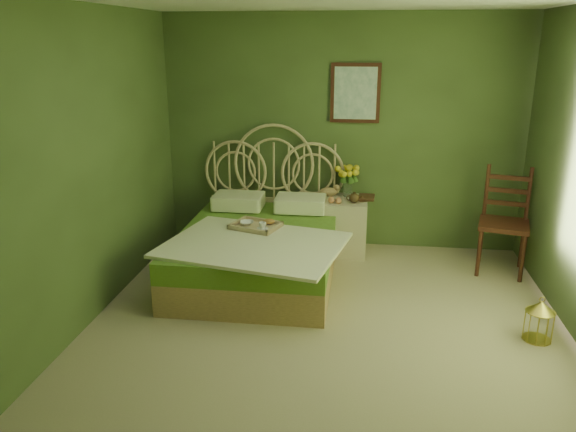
# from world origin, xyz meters

# --- Properties ---
(floor) EXTENTS (4.50, 4.50, 0.00)m
(floor) POSITION_xyz_m (0.00, 0.00, 0.00)
(floor) COLOR tan
(floor) RESTS_ON ground
(wall_back) EXTENTS (4.00, 0.00, 4.00)m
(wall_back) POSITION_xyz_m (0.00, 2.25, 1.30)
(wall_back) COLOR #536B38
(wall_back) RESTS_ON floor
(wall_left) EXTENTS (0.00, 4.50, 4.50)m
(wall_left) POSITION_xyz_m (-2.00, 0.00, 1.30)
(wall_left) COLOR #536B38
(wall_left) RESTS_ON floor
(wall_art) EXTENTS (0.54, 0.04, 0.64)m
(wall_art) POSITION_xyz_m (0.14, 2.22, 1.75)
(wall_art) COLOR #37190F
(wall_art) RESTS_ON wall_back
(bed) EXTENTS (1.78, 2.25, 1.39)m
(bed) POSITION_xyz_m (-0.76, 1.21, 0.31)
(bed) COLOR tan
(bed) RESTS_ON floor
(nightstand) EXTENTS (0.56, 0.56, 1.04)m
(nightstand) POSITION_xyz_m (0.05, 1.99, 0.37)
(nightstand) COLOR beige
(nightstand) RESTS_ON floor
(chair) EXTENTS (0.58, 0.58, 1.08)m
(chair) POSITION_xyz_m (1.70, 1.70, 0.60)
(chair) COLOR #37190F
(chair) RESTS_ON floor
(birdcage) EXTENTS (0.22, 0.22, 0.34)m
(birdcage) POSITION_xyz_m (1.70, 0.21, 0.16)
(birdcage) COLOR #B29A39
(birdcage) RESTS_ON floor
(book_lower) EXTENTS (0.17, 0.23, 0.02)m
(book_lower) POSITION_xyz_m (0.22, 2.00, 0.63)
(book_lower) COLOR #381E0F
(book_lower) RESTS_ON nightstand
(book_upper) EXTENTS (0.19, 0.25, 0.02)m
(book_upper) POSITION_xyz_m (0.22, 2.00, 0.65)
(book_upper) COLOR #472819
(book_upper) RESTS_ON nightstand
(cereal_bowl) EXTENTS (0.16, 0.16, 0.03)m
(cereal_bowl) POSITION_xyz_m (-0.88, 1.19, 0.55)
(cereal_bowl) COLOR white
(cereal_bowl) RESTS_ON bed
(coffee_cup) EXTENTS (0.08, 0.08, 0.07)m
(coffee_cup) POSITION_xyz_m (-0.70, 1.08, 0.57)
(coffee_cup) COLOR white
(coffee_cup) RESTS_ON bed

